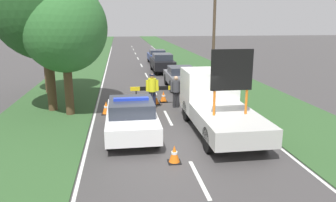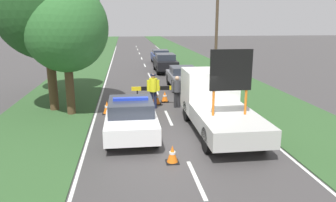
% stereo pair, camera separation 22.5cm
% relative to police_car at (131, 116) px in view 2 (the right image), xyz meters
% --- Properties ---
extents(ground_plane, '(160.00, 160.00, 0.00)m').
position_rel_police_car_xyz_m(ground_plane, '(1.74, -0.65, -0.74)').
color(ground_plane, '#3D3A3A').
extents(lane_markings, '(6.86, 62.87, 0.01)m').
position_rel_police_car_xyz_m(lane_markings, '(1.74, 14.04, -0.73)').
color(lane_markings, silver).
rests_on(lane_markings, ground).
extents(grass_verge_left, '(4.36, 120.00, 0.03)m').
position_rel_police_car_xyz_m(grass_verge_left, '(-3.92, 19.35, -0.72)').
color(grass_verge_left, '#2D5128').
rests_on(grass_verge_left, ground).
extents(grass_verge_right, '(4.36, 120.00, 0.03)m').
position_rel_police_car_xyz_m(grass_verge_right, '(7.40, 19.35, -0.72)').
color(grass_verge_right, '#2D5128').
rests_on(grass_verge_right, ground).
extents(police_car, '(1.90, 4.55, 1.52)m').
position_rel_police_car_xyz_m(police_car, '(0.00, 0.00, 0.00)').
color(police_car, white).
rests_on(police_car, ground).
extents(work_truck, '(2.17, 5.87, 3.41)m').
position_rel_police_car_xyz_m(work_truck, '(3.48, 0.37, 0.38)').
color(work_truck, white).
rests_on(work_truck, ground).
extents(road_barrier, '(2.97, 0.08, 1.01)m').
position_rel_police_car_xyz_m(road_barrier, '(1.60, 4.44, 0.10)').
color(road_barrier, black).
rests_on(road_barrier, ground).
extents(police_officer, '(0.64, 0.41, 1.78)m').
position_rel_police_car_xyz_m(police_officer, '(1.19, 3.81, 0.32)').
color(police_officer, '#191E38').
rests_on(police_officer, ground).
extents(pedestrian_civilian, '(0.59, 0.37, 1.64)m').
position_rel_police_car_xyz_m(pedestrian_civilian, '(2.41, 3.84, 0.22)').
color(pedestrian_civilian, '#232326').
rests_on(pedestrian_civilian, ground).
extents(traffic_cone_near_police, '(0.42, 0.42, 0.59)m').
position_rel_police_car_xyz_m(traffic_cone_near_police, '(1.94, 5.14, -0.45)').
color(traffic_cone_near_police, black).
rests_on(traffic_cone_near_police, ground).
extents(traffic_cone_centre_front, '(0.38, 0.38, 0.53)m').
position_rel_police_car_xyz_m(traffic_cone_centre_front, '(4.42, 3.30, -0.48)').
color(traffic_cone_centre_front, black).
rests_on(traffic_cone_centre_front, ground).
extents(traffic_cone_near_truck, '(0.41, 0.41, 0.57)m').
position_rel_police_car_xyz_m(traffic_cone_near_truck, '(1.22, -2.79, -0.46)').
color(traffic_cone_near_truck, black).
rests_on(traffic_cone_near_truck, ground).
extents(traffic_cone_behind_barrier, '(0.45, 0.45, 0.62)m').
position_rel_police_car_xyz_m(traffic_cone_behind_barrier, '(-1.10, 3.11, -0.43)').
color(traffic_cone_behind_barrier, black).
rests_on(traffic_cone_behind_barrier, ground).
extents(traffic_cone_lane_edge, '(0.52, 0.52, 0.72)m').
position_rel_police_car_xyz_m(traffic_cone_lane_edge, '(1.41, 4.67, -0.38)').
color(traffic_cone_lane_edge, black).
rests_on(traffic_cone_lane_edge, ground).
extents(queued_car_suv_grey, '(1.77, 3.90, 1.44)m').
position_rel_police_car_xyz_m(queued_car_suv_grey, '(3.56, 8.67, 0.03)').
color(queued_car_suv_grey, slate).
rests_on(queued_car_suv_grey, ground).
extents(queued_car_sedan_black, '(1.75, 4.50, 1.59)m').
position_rel_police_car_xyz_m(queued_car_sedan_black, '(3.23, 15.66, 0.10)').
color(queued_car_sedan_black, black).
rests_on(queued_car_sedan_black, ground).
extents(queued_car_hatch_blue, '(1.73, 4.10, 1.40)m').
position_rel_police_car_xyz_m(queued_car_hatch_blue, '(3.45, 21.51, 0.01)').
color(queued_car_hatch_blue, navy).
rests_on(queued_car_hatch_blue, ground).
extents(roadside_tree_near_left, '(3.83, 3.83, 6.06)m').
position_rel_police_car_xyz_m(roadside_tree_near_left, '(-2.78, 3.26, 3.29)').
color(roadside_tree_near_left, '#4C3823').
rests_on(roadside_tree_near_left, ground).
extents(roadside_tree_near_right, '(3.92, 3.92, 6.91)m').
position_rel_police_car_xyz_m(roadside_tree_near_right, '(-4.78, 8.48, 4.09)').
color(roadside_tree_near_right, '#4C3823').
rests_on(roadside_tree_near_right, ground).
extents(roadside_tree_mid_left, '(4.96, 4.96, 7.71)m').
position_rel_police_car_xyz_m(roadside_tree_mid_left, '(-3.74, 4.14, 4.35)').
color(roadside_tree_mid_left, '#4C3823').
rests_on(roadside_tree_mid_left, ground).
extents(utility_pole, '(1.20, 0.20, 7.85)m').
position_rel_police_car_xyz_m(utility_pole, '(6.11, 10.03, 3.30)').
color(utility_pole, '#473828').
rests_on(utility_pole, ground).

